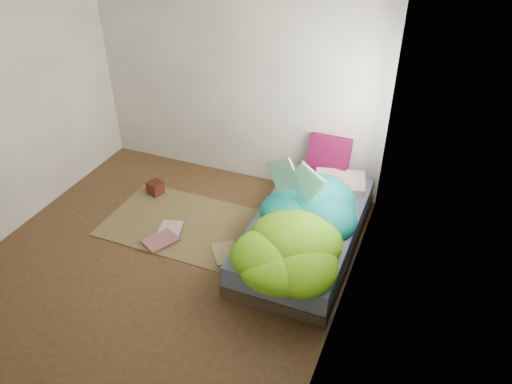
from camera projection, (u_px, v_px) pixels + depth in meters
ground at (167, 258)px, 5.00m from camera, size 3.50×3.50×0.00m
room_walls at (149, 109)px, 4.09m from camera, size 3.54×3.54×2.62m
bed at (306, 232)px, 5.08m from camera, size 1.00×2.00×0.34m
duvet at (301, 217)px, 4.72m from camera, size 0.96×1.84×0.34m
rug at (181, 223)px, 5.47m from camera, size 1.60×1.10×0.01m
pillow_floral at (340, 183)px, 5.41m from camera, size 0.59×0.44×0.12m
pillow_magenta at (329, 156)px, 5.56m from camera, size 0.46×0.15×0.46m
open_book at (295, 170)px, 4.80m from camera, size 0.52×0.20×0.31m
wooden_box at (155, 188)px, 5.90m from camera, size 0.20×0.20×0.15m
floor_book_a at (159, 230)px, 5.34m from camera, size 0.32×0.38×0.03m
floor_book_b at (154, 235)px, 5.26m from camera, size 0.38×0.42×0.03m
floor_book_c at (214, 255)px, 5.00m from camera, size 0.40×0.42×0.03m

